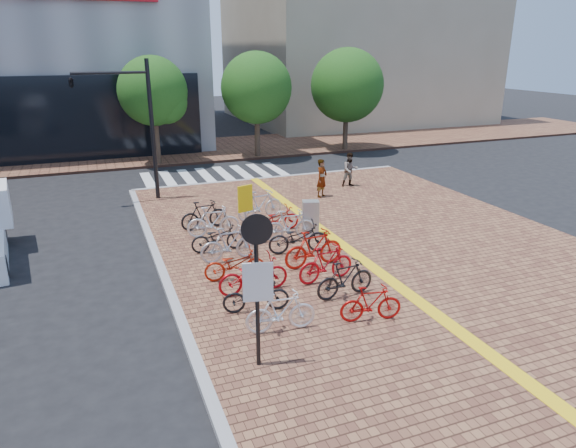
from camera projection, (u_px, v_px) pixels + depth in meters
name	position (u px, v px, depth m)	size (l,w,h in m)	color
ground	(314.00, 283.00, 14.85)	(120.00, 120.00, 0.00)	black
sidewalk	(528.00, 350.00, 11.45)	(14.00, 34.00, 0.15)	brown
tactile_strip	(493.00, 356.00, 11.08)	(0.40, 34.00, 0.01)	yellow
kerb_west	(222.00, 430.00, 9.05)	(0.25, 34.00, 0.15)	gray
kerb_north	(272.00, 178.00, 26.42)	(14.00, 0.25, 0.15)	gray
far_sidewalk	(183.00, 151.00, 33.32)	(70.00, 8.00, 0.15)	brown
building_beige	(354.00, 18.00, 46.27)	(20.00, 18.00, 18.00)	gray
crosswalk	(216.00, 175.00, 27.35)	(7.50, 4.00, 0.01)	silver
street_trees	(273.00, 89.00, 30.61)	(16.20, 4.60, 6.35)	#38281E
bike_0	(281.00, 312.00, 11.92)	(0.48, 1.68, 1.01)	white
bike_1	(256.00, 295.00, 12.86)	(0.59, 1.68, 0.88)	black
bike_2	(253.00, 275.00, 13.84)	(0.68, 1.96, 1.03)	#B20C13
bike_3	(235.00, 264.00, 14.64)	(0.62, 1.77, 0.93)	#B1200C
bike_4	(229.00, 244.00, 15.88)	(0.53, 1.87, 1.13)	#B7B8BD
bike_5	(218.00, 237.00, 16.70)	(0.61, 1.76, 0.92)	black
bike_6	(213.00, 222.00, 17.93)	(0.52, 1.84, 1.11)	white
bike_7	(204.00, 215.00, 18.74)	(0.50, 1.76, 1.06)	black
bike_8	(371.00, 303.00, 12.40)	(0.43, 1.54, 0.92)	#B20E0C
bike_9	(345.00, 279.00, 13.59)	(0.48, 1.72, 1.03)	black
bike_10	(326.00, 264.00, 14.51)	(0.50, 1.76, 1.06)	red
bike_11	(314.00, 248.00, 15.48)	(0.54, 1.93, 1.16)	red
bike_12	(298.00, 238.00, 16.52)	(0.68, 1.96, 1.03)	black
bike_13	(290.00, 225.00, 17.59)	(0.51, 1.81, 1.09)	silver
bike_14	(277.00, 219.00, 18.52)	(0.60, 1.73, 0.91)	#BA0D0D
bike_15	(260.00, 205.00, 19.71)	(0.55, 1.93, 1.16)	silver
pedestrian_a	(322.00, 178.00, 22.65)	(0.62, 0.41, 1.69)	gray
pedestrian_b	(350.00, 170.00, 24.43)	(0.78, 0.61, 1.61)	#535969
utility_box	(310.00, 218.00, 18.10)	(0.57, 0.42, 1.25)	#B1B1B6
yellow_sign	(246.00, 204.00, 16.92)	(0.55, 0.23, 2.07)	#B7B7BC
notice_sign	(257.00, 273.00, 10.09)	(0.61, 0.22, 3.35)	black
traffic_light_pole	(116.00, 105.00, 20.93)	(3.17, 1.22, 5.90)	black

